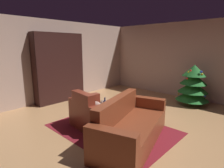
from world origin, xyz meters
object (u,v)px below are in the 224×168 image
(bottle_on_table, at_px, (105,105))
(decorated_tree, at_px, (193,85))
(book_stack_on_table, at_px, (109,105))
(bookshelf_unit, at_px, (62,68))
(couch_red, at_px, (130,127))
(coffee_table, at_px, (110,110))
(armchair_red, at_px, (94,114))

(bottle_on_table, relative_size, decorated_tree, 0.23)
(book_stack_on_table, height_order, bottle_on_table, bottle_on_table)
(bookshelf_unit, xyz_separation_m, decorated_tree, (3.27, 2.45, -0.45))
(bookshelf_unit, xyz_separation_m, couch_red, (3.27, -0.62, -0.78))
(bookshelf_unit, bearing_deg, decorated_tree, 36.88)
(couch_red, bearing_deg, bottle_on_table, -177.73)
(couch_red, height_order, bottle_on_table, couch_red)
(bookshelf_unit, distance_m, coffee_table, 2.71)
(armchair_red, xyz_separation_m, decorated_tree, (0.96, 3.13, 0.32))
(book_stack_on_table, distance_m, decorated_tree, 2.99)
(armchair_red, height_order, bottle_on_table, armchair_red)
(decorated_tree, bearing_deg, couch_red, -89.86)
(book_stack_on_table, xyz_separation_m, bottle_on_table, (0.07, -0.20, 0.06))
(armchair_red, height_order, book_stack_on_table, armchair_red)
(coffee_table, distance_m, book_stack_on_table, 0.11)
(book_stack_on_table, bearing_deg, decorated_tree, 76.09)
(decorated_tree, bearing_deg, armchair_red, -107.04)
(armchair_red, distance_m, bottle_on_table, 0.42)
(bottle_on_table, bearing_deg, decorated_tree, 78.26)
(armchair_red, height_order, couch_red, armchair_red)
(bookshelf_unit, relative_size, decorated_tree, 1.77)
(decorated_tree, bearing_deg, coffee_table, -103.02)
(decorated_tree, bearing_deg, bookshelf_unit, -143.12)
(armchair_red, bearing_deg, bookshelf_unit, 163.66)
(coffee_table, bearing_deg, bottle_on_table, -79.05)
(bookshelf_unit, xyz_separation_m, bottle_on_table, (2.62, -0.64, -0.50))
(bookshelf_unit, distance_m, decorated_tree, 4.11)
(armchair_red, xyz_separation_m, couch_red, (0.97, 0.06, -0.01))
(book_stack_on_table, bearing_deg, bookshelf_unit, 170.02)
(armchair_red, relative_size, couch_red, 0.51)
(coffee_table, xyz_separation_m, decorated_tree, (0.68, 2.92, 0.20))
(coffee_table, bearing_deg, book_stack_on_table, 148.99)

